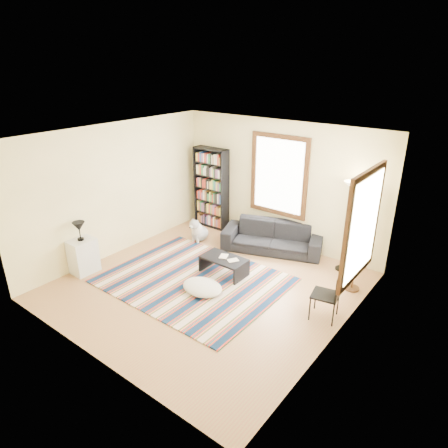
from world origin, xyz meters
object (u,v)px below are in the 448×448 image
Objects in this scene: coffee_table at (224,266)px; floor_cushion at (202,287)px; white_cabinet at (83,256)px; sofa at (272,237)px; bookshelf at (211,188)px; floor_lamp at (346,227)px; dog at (200,229)px; folding_chair at (325,295)px; side_table at (353,276)px.

coffee_table is 0.77m from floor_cushion.
white_cabinet is at bearing -144.25° from coffee_table.
sofa is at bearing 87.48° from floor_cushion.
floor_lamp is at bearing -2.74° from bookshelf.
white_cabinet reaches higher than dog.
coffee_table is 1.29× the size of white_cabinet.
coffee_table is 1.05× the size of folding_chair.
folding_chair is (2.18, -0.13, 0.25)m from coffee_table.
floor_cushion is 1.48× the size of side_table.
floor_lamp is 2.16× the size of folding_chair.
floor_cushion is at bearing -53.81° from bookshelf.
sofa is at bearing -7.83° from bookshelf.
side_table is at bearing -10.85° from bookshelf.
side_table is at bearing 39.77° from floor_cushion.
white_cabinet is at bearing -172.36° from folding_chair.
side_table is 0.63× the size of folding_chair.
folding_chair is 4.70m from white_cabinet.
floor_cushion is 0.43× the size of floor_lamp.
folding_chair is 1.23× the size of white_cabinet.
coffee_table is 2.51m from floor_lamp.
coffee_table is (-0.19, -1.51, -0.14)m from sofa.
bookshelf is at bearing 109.68° from dog.
side_table is 5.22m from white_cabinet.
sofa is 1.09× the size of bookshelf.
white_cabinet is (-2.46, -3.15, 0.03)m from sofa.
side_table is 0.94× the size of dog.
bookshelf reaches higher than floor_lamp.
white_cabinet is at bearing -159.79° from floor_cushion.
bookshelf is 2.65m from coffee_table.
floor_lamp is 1.86m from folding_chair.
folding_chair is at bearing -3.38° from coffee_table.
floor_lamp is 2.66× the size of white_cabinet.
floor_cushion is at bearing -140.23° from side_table.
bookshelf is 4.14m from side_table.
floor_cushion is (-0.10, -2.28, -0.22)m from sofa.
dog is (-3.65, -0.10, 0.02)m from side_table.
white_cabinet reaches higher than coffee_table.
floor_cushion is 3.03m from floor_lamp.
sofa reaches higher than dog.
floor_lamp is at bearing 54.66° from floor_cushion.
white_cabinet reaches higher than sofa.
folding_chair is (-0.05, -1.14, 0.16)m from side_table.
coffee_table is 1.13× the size of floor_cushion.
coffee_table is at bearing 165.57° from folding_chair.
bookshelf reaches higher than floor_cushion.
white_cabinet is (-2.27, -1.63, 0.17)m from coffee_table.
bookshelf is at bearing 177.26° from floor_lamp.
floor_cushion is 0.93× the size of folding_chair.
floor_lamp is 3.25× the size of dog.
bookshelf reaches higher than dog.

